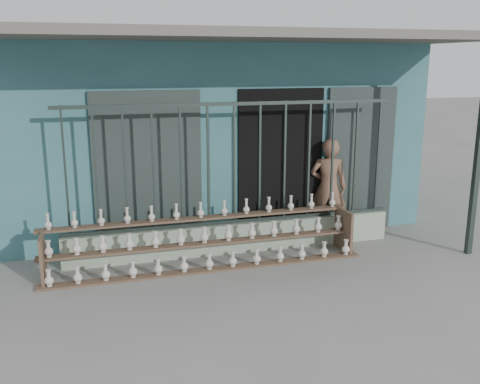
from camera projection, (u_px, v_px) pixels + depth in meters
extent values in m
plane|color=slate|center=(261.00, 285.00, 6.89)|extent=(60.00, 60.00, 0.00)
cube|color=#32646B|center=(194.00, 124.00, 10.52)|extent=(7.00, 5.00, 3.20)
cube|color=black|center=(280.00, 164.00, 8.55)|extent=(1.40, 0.12, 2.40)
cube|color=#202B28|center=(148.00, 172.00, 7.94)|extent=(1.60, 0.08, 2.40)
cube|color=#202B28|center=(360.00, 160.00, 8.89)|extent=(1.20, 0.08, 2.40)
cube|color=#59544C|center=(236.00, 35.00, 7.26)|extent=(7.40, 2.00, 0.12)
cube|color=#283330|center=(479.00, 151.00, 7.66)|extent=(0.08, 0.08, 3.10)
cube|color=#93A58E|center=(234.00, 237.00, 8.05)|extent=(5.00, 0.20, 0.45)
cube|color=#283330|center=(65.00, 173.00, 7.15)|extent=(0.03, 0.03, 1.80)
cube|color=#283330|center=(96.00, 172.00, 7.26)|extent=(0.03, 0.03, 1.80)
cube|color=#283330|center=(125.00, 170.00, 7.36)|extent=(0.03, 0.03, 1.80)
cube|color=#283330|center=(153.00, 168.00, 7.47)|extent=(0.03, 0.03, 1.80)
cube|color=#283330|center=(181.00, 167.00, 7.57)|extent=(0.03, 0.03, 1.80)
cube|color=#283330|center=(208.00, 165.00, 7.68)|extent=(0.03, 0.03, 1.80)
cube|color=#283330|center=(234.00, 164.00, 7.78)|extent=(0.03, 0.03, 1.80)
cube|color=#283330|center=(260.00, 163.00, 7.89)|extent=(0.03, 0.03, 1.80)
cube|color=#283330|center=(285.00, 161.00, 8.00)|extent=(0.03, 0.03, 1.80)
cube|color=#283330|center=(309.00, 160.00, 8.10)|extent=(0.03, 0.03, 1.80)
cube|color=#283330|center=(332.00, 159.00, 8.21)|extent=(0.03, 0.03, 1.80)
cube|color=#283330|center=(355.00, 157.00, 8.31)|extent=(0.03, 0.03, 1.80)
cube|color=#283330|center=(378.00, 156.00, 8.42)|extent=(0.03, 0.03, 1.80)
cube|color=#283330|center=(234.00, 104.00, 7.58)|extent=(5.00, 0.04, 0.05)
cube|color=#283330|center=(234.00, 221.00, 7.99)|extent=(5.00, 0.04, 0.05)
cube|color=brown|center=(209.00, 270.00, 7.35)|extent=(4.50, 0.18, 0.03)
cube|color=brown|center=(205.00, 243.00, 7.51)|extent=(4.50, 0.18, 0.03)
cube|color=brown|center=(201.00, 218.00, 7.67)|extent=(4.50, 0.18, 0.03)
cube|color=brown|center=(43.00, 258.00, 6.93)|extent=(0.04, 0.55, 0.64)
cube|color=brown|center=(343.00, 230.00, 8.09)|extent=(0.04, 0.55, 0.64)
imported|color=brown|center=(328.00, 188.00, 8.66)|extent=(0.70, 0.60, 1.62)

